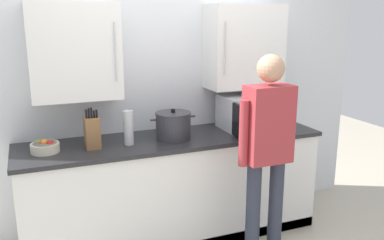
{
  "coord_description": "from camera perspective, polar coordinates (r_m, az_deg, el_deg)",
  "views": [
    {
      "loc": [
        -1.11,
        -2.44,
        1.9
      ],
      "look_at": [
        0.15,
        0.68,
        1.06
      ],
      "focal_mm": 38.78,
      "sensor_mm": 36.0,
      "label": 1
    }
  ],
  "objects": [
    {
      "name": "person_figure",
      "position": [
        3.11,
        10.25,
        -3.36
      ],
      "size": [
        0.51,
        0.52,
        1.65
      ],
      "color": "#282D3D",
      "rests_on": "ground_plane"
    },
    {
      "name": "back_wall_tiled",
      "position": [
        3.69,
        -4.36,
        7.19
      ],
      "size": [
        4.11,
        0.44,
        2.83
      ],
      "color": "silver",
      "rests_on": "ground_plane"
    },
    {
      "name": "knife_block",
      "position": [
        3.29,
        -13.58,
        -1.64
      ],
      "size": [
        0.11,
        0.15,
        0.32
      ],
      "color": "brown",
      "rests_on": "counter_unit"
    },
    {
      "name": "thermos_flask",
      "position": [
        3.31,
        -8.72,
        -1.03
      ],
      "size": [
        0.08,
        0.08,
        0.28
      ],
      "color": "#B7BABF",
      "rests_on": "counter_unit"
    },
    {
      "name": "counter_unit",
      "position": [
        3.65,
        -2.5,
        -9.32
      ],
      "size": [
        2.56,
        0.66,
        0.91
      ],
      "color": "white",
      "rests_on": "ground_plane"
    },
    {
      "name": "microwave_oven",
      "position": [
        3.78,
        7.57,
        1.08
      ],
      "size": [
        0.54,
        0.72,
        0.3
      ],
      "color": "#B7BABF",
      "rests_on": "counter_unit"
    },
    {
      "name": "stock_pot",
      "position": [
        3.43,
        -2.6,
        -0.79
      ],
      "size": [
        0.39,
        0.3,
        0.26
      ],
      "color": "#2D2D33",
      "rests_on": "counter_unit"
    },
    {
      "name": "fruit_bowl",
      "position": [
        3.3,
        -19.56,
        -3.48
      ],
      "size": [
        0.21,
        0.21,
        0.1
      ],
      "color": "beige",
      "rests_on": "counter_unit"
    }
  ]
}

